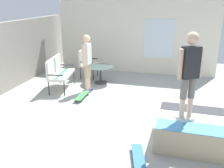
# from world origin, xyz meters

# --- Properties ---
(ground_plane) EXTENTS (12.00, 12.00, 0.10)m
(ground_plane) POSITION_xyz_m (0.00, 0.00, -0.05)
(ground_plane) COLOR #A8A8A3
(house_facade) EXTENTS (0.23, 6.00, 2.78)m
(house_facade) POSITION_xyz_m (3.80, 0.49, 1.39)
(house_facade) COLOR silver
(house_facade) RESTS_ON ground_plane
(skate_ramp) EXTENTS (1.36, 2.07, 0.54)m
(skate_ramp) POSITION_xyz_m (-1.03, -1.55, 0.27)
(skate_ramp) COLOR tan
(skate_ramp) RESTS_ON ground_plane
(patio_bench) EXTENTS (1.32, 0.74, 1.02)m
(patio_bench) POSITION_xyz_m (1.16, 2.46, 0.62)
(patio_bench) COLOR #38383D
(patio_bench) RESTS_ON ground_plane
(patio_chair_near_house) EXTENTS (0.64, 0.57, 1.02)m
(patio_chair_near_house) POSITION_xyz_m (2.58, 2.06, 0.61)
(patio_chair_near_house) COLOR #38383D
(patio_chair_near_house) RESTS_ON ground_plane
(patio_table) EXTENTS (0.90, 0.90, 0.57)m
(patio_table) POSITION_xyz_m (2.09, 1.36, 0.40)
(patio_table) COLOR #38383D
(patio_table) RESTS_ON ground_plane
(person_watching) EXTENTS (0.48, 0.25, 1.75)m
(person_watching) POSITION_xyz_m (1.20, 1.50, 1.03)
(person_watching) COLOR navy
(person_watching) RESTS_ON ground_plane
(person_skater) EXTENTS (0.35, 0.42, 1.68)m
(person_skater) POSITION_xyz_m (-1.16, -1.38, 1.52)
(person_skater) COLOR silver
(person_skater) RESTS_ON skate_ramp
(skateboard_by_bench) EXTENTS (0.80, 0.20, 0.10)m
(skateboard_by_bench) POSITION_xyz_m (0.58, 1.45, 0.08)
(skateboard_by_bench) COLOR #3F8C4C
(skateboard_by_bench) RESTS_ON ground_plane
(skateboard_spare) EXTENTS (0.82, 0.40, 0.10)m
(skateboard_spare) POSITION_xyz_m (-1.97, -0.62, 0.08)
(skateboard_spare) COLOR #3372B2
(skateboard_spare) RESTS_ON ground_plane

